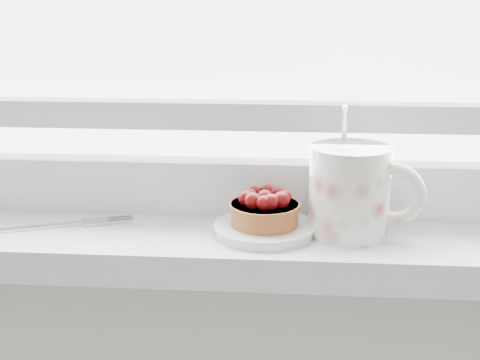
# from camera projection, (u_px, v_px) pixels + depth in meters

# --- Properties ---
(saucer) EXTENTS (0.12, 0.12, 0.01)m
(saucer) POSITION_uv_depth(u_px,v_px,m) (264.00, 229.00, 0.81)
(saucer) COLOR white
(saucer) RESTS_ON windowsill
(raspberry_tart) EXTENTS (0.09, 0.09, 0.05)m
(raspberry_tart) POSITION_uv_depth(u_px,v_px,m) (265.00, 209.00, 0.81)
(raspberry_tart) COLOR brown
(raspberry_tart) RESTS_ON saucer
(floral_mug) EXTENTS (0.15, 0.12, 0.16)m
(floral_mug) POSITION_uv_depth(u_px,v_px,m) (353.00, 189.00, 0.80)
(floral_mug) COLOR white
(floral_mug) RESTS_ON windowsill
(fork) EXTENTS (0.19, 0.09, 0.00)m
(fork) POSITION_uv_depth(u_px,v_px,m) (54.00, 226.00, 0.84)
(fork) COLOR silver
(fork) RESTS_ON windowsill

